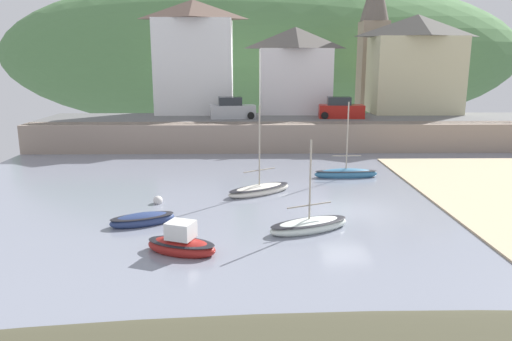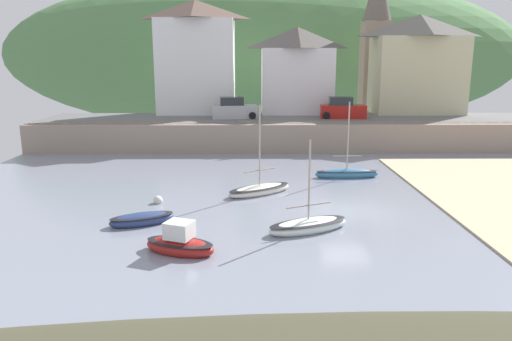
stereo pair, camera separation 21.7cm
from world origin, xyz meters
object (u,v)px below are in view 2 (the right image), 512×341
Objects in this scene: motorboat_with_cabin at (308,225)px; parked_car_near_slipway at (234,109)px; waterfront_building_left at (196,57)px; church_with_spire at (376,35)px; rowboat_small_beached at (347,173)px; mooring_buoy at (158,200)px; sailboat_blue_trim at (142,219)px; waterfront_building_right at (417,64)px; parked_car_by_wall at (343,109)px; sailboat_tall_mast at (260,190)px; waterfront_building_centre at (297,70)px; sailboat_nearest_shore at (180,244)px.

parked_car_near_slipway reaches higher than motorboat_with_cabin.
waterfront_building_left is 2.56× the size of parked_car_near_slipway.
church_with_spire reaches higher than rowboat_small_beached.
motorboat_with_cabin is 8.93m from mooring_buoy.
waterfront_building_left is 20.87× the size of mooring_buoy.
sailboat_blue_trim is 14.90m from rowboat_small_beached.
sailboat_blue_trim is (-18.48, -31.23, -10.03)m from church_with_spire.
waterfront_building_right is at bearing 57.77° from rowboat_small_beached.
sailboat_tall_mast is at bearing -109.85° from parked_car_by_wall.
sailboat_tall_mast reaches higher than parked_car_by_wall.
waterfront_building_centre reaches higher than rowboat_small_beached.
waterfront_building_centre is at bearing 67.85° from mooring_buoy.
waterfront_building_right is (11.97, -0.00, 0.59)m from waterfront_building_centre.
waterfront_building_left reaches higher than sailboat_tall_mast.
church_with_spire reaches higher than parked_car_near_slipway.
waterfront_building_left is 15.29m from parked_car_by_wall.
parked_car_by_wall is at bearing -49.31° from waterfront_building_centre.
church_with_spire reaches higher than sailboat_blue_trim.
waterfront_building_right is 10.12m from parked_car_by_wall.
parked_car_near_slipway is at bearing 62.84° from sailboat_tall_mast.
sailboat_tall_mast is at bearing 18.98° from mooring_buoy.
rowboat_small_beached is at bearing -56.63° from waterfront_building_left.
church_with_spire is 30.51m from sailboat_tall_mast.
waterfront_building_left is 31.80m from sailboat_nearest_shore.
waterfront_building_right is at bearing 39.36° from motorboat_with_cabin.
sailboat_nearest_shore is 0.99× the size of sailboat_blue_trim.
sailboat_tall_mast is at bearing -148.59° from rowboat_small_beached.
mooring_buoy is (-3.54, -19.26, -3.05)m from parked_car_near_slipway.
mooring_buoy is (-18.36, -27.76, -10.10)m from church_with_spire.
waterfront_building_left is at bearing -180.00° from waterfront_building_centre.
sailboat_blue_trim is at bearing -109.77° from waterfront_building_centre.
motorboat_with_cabin is 8.37× the size of mooring_buoy.
parked_car_by_wall reaches higher than motorboat_with_cabin.
mooring_buoy is (-11.48, -5.89, -0.11)m from rowboat_small_beached.
sailboat_nearest_shore is 26.47m from parked_car_near_slipway.
waterfront_building_centre is 6.88m from parked_car_by_wall.
motorboat_with_cabin is 0.82× the size of sailboat_tall_mast.
parked_car_by_wall is at bearing -150.94° from waterfront_building_right.
sailboat_tall_mast is at bearing -126.30° from waterfront_building_right.
waterfront_building_right reaches higher than sailboat_tall_mast.
sailboat_tall_mast is 1.25× the size of parked_car_near_slipway.
waterfront_building_centre is 1.58× the size of sailboat_tall_mast.
sailboat_nearest_shore is 15.91m from rowboat_small_beached.
waterfront_building_right reaches higher than rowboat_small_beached.
parked_car_by_wall is (-8.10, -4.50, -4.06)m from waterfront_building_right.
rowboat_small_beached is (9.29, 12.91, -0.09)m from sailboat_nearest_shore.
waterfront_building_centre reaches higher than mooring_buoy.
motorboat_with_cabin is 1.32× the size of sailboat_blue_trim.
rowboat_small_beached is 15.82m from parked_car_near_slipway.
parked_car_by_wall reaches higher than sailboat_nearest_shore.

